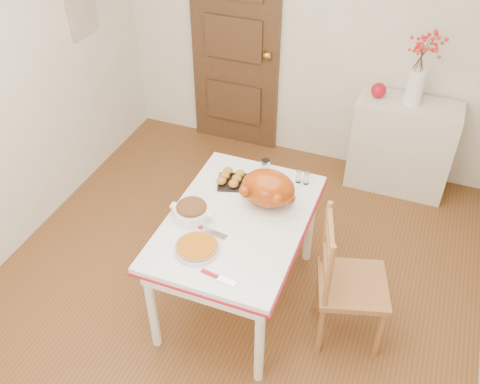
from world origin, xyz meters
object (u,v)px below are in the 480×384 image
at_px(chair_oak, 353,282).
at_px(kitchen_table, 237,260).
at_px(pumpkin_pie, 197,247).
at_px(sideboard, 401,146).
at_px(turkey_platter, 268,190).

bearing_deg(chair_oak, kitchen_table, 72.97).
bearing_deg(pumpkin_pie, sideboard, 65.18).
bearing_deg(turkey_platter, kitchen_table, -123.02).
bearing_deg(sideboard, chair_oak, -92.14).
relative_size(chair_oak, pumpkin_pie, 3.67).
height_order(sideboard, kitchen_table, sideboard).
bearing_deg(kitchen_table, sideboard, 64.02).
relative_size(sideboard, pumpkin_pie, 3.19).
relative_size(chair_oak, turkey_platter, 2.38).
xyz_separation_m(chair_oak, turkey_platter, (-0.65, 0.20, 0.41)).
distance_m(sideboard, kitchen_table, 1.95).
distance_m(chair_oak, pumpkin_pie, 1.02).
xyz_separation_m(turkey_platter, pumpkin_pie, (-0.26, -0.54, -0.10)).
xyz_separation_m(kitchen_table, chair_oak, (0.79, -0.01, 0.11)).
distance_m(chair_oak, turkey_platter, 0.79).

